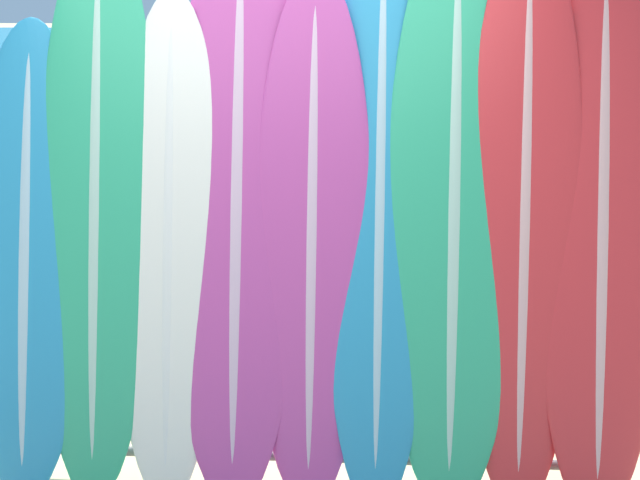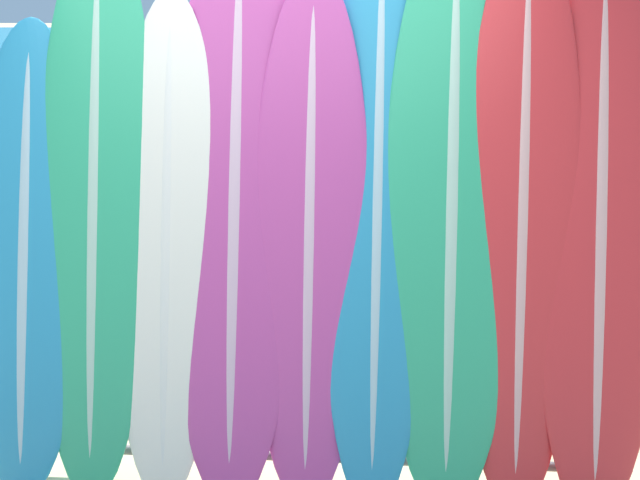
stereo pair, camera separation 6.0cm
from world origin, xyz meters
name	(u,v)px [view 1 (the left image)]	position (x,y,z in m)	size (l,w,h in m)	color
ocean_water	(366,50)	(0.00, 36.73, 0.00)	(120.00, 60.00, 0.01)	teal
surfboard_rack	(308,382)	(0.27, 0.39, 0.49)	(2.76, 0.04, 0.90)	#47474C
surfboard_slot_0	(27,259)	(-0.96, 0.39, 1.03)	(0.55, 0.62, 2.06)	teal
surfboard_slot_1	(97,209)	(-0.65, 0.44, 1.25)	(0.53, 0.71, 2.50)	#289E70
surfboard_slot_2	(169,248)	(-0.33, 0.41, 1.09)	(0.48, 0.61, 2.18)	silver
surfboard_slot_3	(237,204)	(-0.04, 0.46, 1.28)	(0.59, 0.76, 2.55)	#B23D8E
surfboard_slot_4	(312,239)	(0.29, 0.41, 1.14)	(0.51, 0.61, 2.28)	#B23D8E
surfboard_slot_5	(380,203)	(0.58, 0.47, 1.29)	(0.48, 0.79, 2.57)	teal
surfboard_slot_6	(453,212)	(0.89, 0.44, 1.26)	(0.58, 0.71, 2.52)	#289E70
surfboard_slot_7	(524,219)	(1.18, 0.43, 1.23)	(0.50, 0.63, 2.47)	red
surfboard_slot_8	(601,229)	(1.50, 0.43, 1.20)	(0.54, 0.71, 2.39)	red
person_mid_beach	(91,147)	(-2.05, 4.67, 0.83)	(0.20, 0.26, 1.52)	#A87A5B
person_far_left	(379,143)	(0.57, 4.55, 0.91)	(0.27, 0.28, 1.66)	tan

